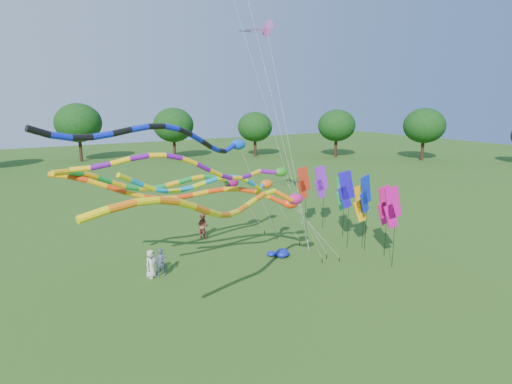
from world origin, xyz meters
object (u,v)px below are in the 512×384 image
blue_nylon_heap (277,253)px  person_b (161,263)px  person_a (151,264)px  tube_kite_orange (242,203)px  tube_kite_red (210,195)px  person_c (203,226)px

blue_nylon_heap → person_b: person_b is taller
blue_nylon_heap → person_a: (-7.71, 0.88, 0.59)m
tube_kite_orange → blue_nylon_heap: 9.56m
tube_kite_red → tube_kite_orange: (-0.92, -5.25, 0.77)m
person_a → person_c: (5.25, 4.85, 0.10)m
person_a → person_c: bearing=12.4°
person_a → person_c: size_ratio=0.89×
person_c → tube_kite_orange: bearing=142.3°
person_b → tube_kite_red: bearing=-0.9°
person_b → person_c: (4.73, 5.01, 0.08)m
person_a → person_b: (0.52, -0.16, 0.02)m
person_a → person_c: 7.15m
tube_kite_red → person_c: bearing=86.3°
tube_kite_orange → blue_nylon_heap: (5.63, 5.75, -5.17)m
tube_kite_red → person_b: size_ratio=9.09×
tube_kite_orange → tube_kite_red: bearing=55.5°
person_b → blue_nylon_heap: bearing=19.4°
person_a → person_b: person_b is taller
blue_nylon_heap → tube_kite_orange: bearing=-134.4°
tube_kite_orange → person_b: tube_kite_orange is taller
person_b → person_c: 6.89m
tube_kite_orange → person_c: 12.72m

